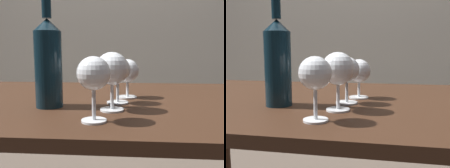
% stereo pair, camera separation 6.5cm
% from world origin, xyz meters
% --- Properties ---
extents(dining_table, '(1.51, 0.81, 0.72)m').
position_xyz_m(dining_table, '(0.00, 0.00, 0.63)').
color(dining_table, '#382114').
rests_on(dining_table, ground_plane).
extents(wine_glass_pinot, '(0.08, 0.08, 0.15)m').
position_xyz_m(wine_glass_pinot, '(0.01, -0.29, 0.82)').
color(wine_glass_pinot, white).
rests_on(wine_glass_pinot, dining_table).
extents(wine_glass_cabernet, '(0.09, 0.09, 0.16)m').
position_xyz_m(wine_glass_cabernet, '(0.04, -0.18, 0.83)').
color(wine_glass_cabernet, white).
rests_on(wine_glass_cabernet, dining_table).
extents(wine_glass_empty, '(0.08, 0.08, 0.14)m').
position_xyz_m(wine_glass_empty, '(0.05, -0.09, 0.82)').
color(wine_glass_empty, white).
rests_on(wine_glass_empty, dining_table).
extents(wine_glass_chardonnay, '(0.08, 0.08, 0.13)m').
position_xyz_m(wine_glass_chardonnay, '(0.08, 0.01, 0.81)').
color(wine_glass_chardonnay, white).
rests_on(wine_glass_chardonnay, dining_table).
extents(wine_bottle, '(0.08, 0.08, 0.32)m').
position_xyz_m(wine_bottle, '(-0.14, -0.15, 0.85)').
color(wine_bottle, '#0F232D').
rests_on(wine_bottle, dining_table).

